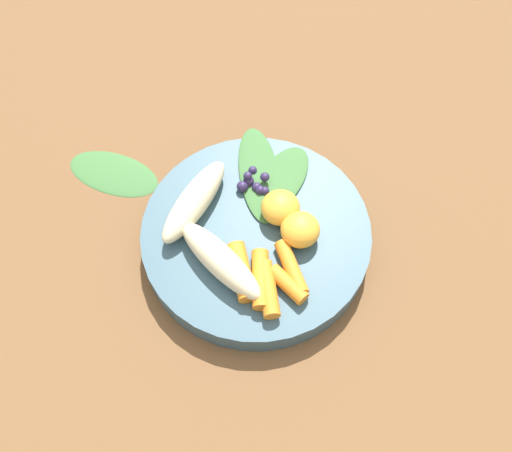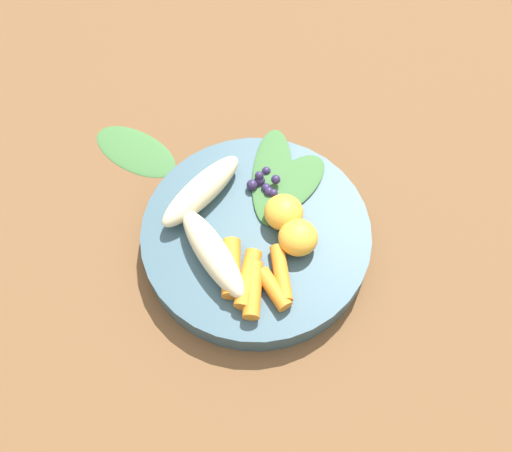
% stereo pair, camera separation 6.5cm
% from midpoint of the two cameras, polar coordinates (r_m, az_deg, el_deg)
% --- Properties ---
extents(ground_plane, '(2.40, 2.40, 0.00)m').
position_cam_midpoint_polar(ground_plane, '(0.69, -2.70, -1.93)').
color(ground_plane, brown).
extents(bowl, '(0.26, 0.26, 0.03)m').
position_cam_midpoint_polar(bowl, '(0.67, -2.75, -1.32)').
color(bowl, '#385666').
rests_on(bowl, ground_plane).
extents(banana_peeled_left, '(0.05, 0.12, 0.03)m').
position_cam_midpoint_polar(banana_peeled_left, '(0.63, -6.59, -3.42)').
color(banana_peeled_left, beige).
rests_on(banana_peeled_left, bowl).
extents(banana_peeled_right, '(0.12, 0.05, 0.03)m').
position_cam_midpoint_polar(banana_peeled_right, '(0.67, -8.74, 2.13)').
color(banana_peeled_right, beige).
rests_on(banana_peeled_right, bowl).
extents(orange_segment_near, '(0.04, 0.04, 0.03)m').
position_cam_midpoint_polar(orange_segment_near, '(0.66, -0.47, 1.53)').
color(orange_segment_near, '#F4A833').
rests_on(orange_segment_near, bowl).
extents(orange_segment_far, '(0.04, 0.04, 0.03)m').
position_cam_midpoint_polar(orange_segment_far, '(0.64, 1.39, -0.61)').
color(orange_segment_far, '#F4A833').
rests_on(orange_segment_far, bowl).
extents(carrot_front, '(0.06, 0.06, 0.02)m').
position_cam_midpoint_polar(carrot_front, '(0.63, -4.37, -4.67)').
color(carrot_front, orange).
rests_on(carrot_front, bowl).
extents(carrot_mid_left, '(0.06, 0.06, 0.02)m').
position_cam_midpoint_polar(carrot_mid_left, '(0.62, -2.55, -5.41)').
color(carrot_mid_left, orange).
rests_on(carrot_mid_left, bowl).
extents(carrot_mid_right, '(0.05, 0.06, 0.02)m').
position_cam_midpoint_polar(carrot_mid_right, '(0.62, -1.86, -6.37)').
color(carrot_mid_right, orange).
rests_on(carrot_mid_right, bowl).
extents(carrot_rear, '(0.02, 0.05, 0.02)m').
position_cam_midpoint_polar(carrot_rear, '(0.62, 0.08, -5.92)').
color(carrot_rear, orange).
rests_on(carrot_rear, bowl).
extents(carrot_small, '(0.05, 0.06, 0.02)m').
position_cam_midpoint_polar(carrot_small, '(0.63, 0.47, -4.30)').
color(carrot_small, orange).
rests_on(carrot_small, bowl).
extents(blueberry_pile, '(0.04, 0.04, 0.02)m').
position_cam_midpoint_polar(blueberry_pile, '(0.68, -2.96, 3.89)').
color(blueberry_pile, '#2D234C').
rests_on(blueberry_pile, bowl).
extents(kale_leaf_left, '(0.11, 0.07, 0.01)m').
position_cam_midpoint_polar(kale_leaf_left, '(0.69, -0.24, 4.28)').
color(kale_leaf_left, '#3D7038').
rests_on(kale_leaf_left, bowl).
extents(kale_leaf_right, '(0.13, 0.13, 0.01)m').
position_cam_midpoint_polar(kale_leaf_right, '(0.70, -2.38, 4.80)').
color(kale_leaf_right, '#3D7038').
rests_on(kale_leaf_right, bowl).
extents(kale_leaf_stray, '(0.09, 0.13, 0.01)m').
position_cam_midpoint_polar(kale_leaf_stray, '(0.76, -15.94, 4.74)').
color(kale_leaf_stray, '#3D7038').
rests_on(kale_leaf_stray, ground_plane).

